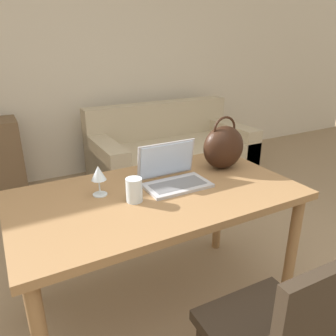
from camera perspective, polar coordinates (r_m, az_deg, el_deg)
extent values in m
cube|color=beige|center=(3.79, -21.30, 17.85)|extent=(10.00, 0.06, 2.70)
cube|color=olive|center=(1.70, -1.79, -4.77)|extent=(1.46, 0.80, 0.04)
cylinder|color=olive|center=(2.04, 20.65, -13.88)|extent=(0.06, 0.06, 0.72)
cylinder|color=olive|center=(2.04, -23.95, -14.31)|extent=(0.06, 0.06, 0.72)
cylinder|color=olive|center=(2.45, 8.74, -6.36)|extent=(0.06, 0.06, 0.72)
cube|color=#2D2319|center=(1.44, 17.20, -25.95)|extent=(0.45, 0.45, 0.05)
cube|color=#2D2319|center=(1.19, 25.73, -23.30)|extent=(0.42, 0.05, 0.43)
cylinder|color=#2D2319|center=(1.79, 16.60, -25.16)|extent=(0.04, 0.04, 0.43)
cube|color=#C1B293|center=(3.73, 0.87, 1.23)|extent=(1.77, 0.92, 0.42)
cube|color=#C1B293|center=(3.91, -1.71, 8.46)|extent=(1.77, 0.20, 0.40)
cube|color=#C1B293|center=(3.41, -10.72, 0.13)|extent=(0.20, 0.92, 0.56)
cube|color=#C1B293|center=(4.13, 10.45, 3.92)|extent=(0.20, 0.92, 0.56)
cube|color=#ADADB2|center=(1.74, 1.64, -3.02)|extent=(0.34, 0.20, 0.02)
cube|color=slate|center=(1.73, 1.73, -2.83)|extent=(0.29, 0.13, 0.00)
cube|color=#ADADB2|center=(1.80, -0.30, 1.50)|extent=(0.34, 0.04, 0.20)
cube|color=silver|center=(1.79, -0.18, 1.46)|extent=(0.32, 0.03, 0.18)
cylinder|color=silver|center=(1.58, -5.92, -3.82)|extent=(0.08, 0.08, 0.12)
cylinder|color=silver|center=(1.69, -11.74, -4.51)|extent=(0.07, 0.07, 0.01)
cylinder|color=silver|center=(1.67, -11.84, -3.23)|extent=(0.01, 0.01, 0.08)
cone|color=silver|center=(1.64, -12.04, -0.84)|extent=(0.07, 0.07, 0.07)
ellipsoid|color=black|center=(1.99, 9.63, 3.56)|extent=(0.26, 0.19, 0.26)
torus|color=black|center=(1.96, 9.83, 6.65)|extent=(0.16, 0.01, 0.16)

